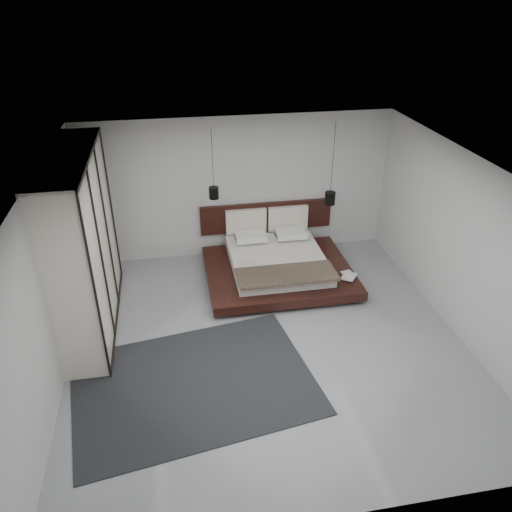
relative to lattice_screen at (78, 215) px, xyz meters
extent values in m
plane|color=#92949A|center=(2.95, -2.45, -1.30)|extent=(6.00, 6.00, 0.00)
plane|color=white|center=(2.95, -2.45, 1.50)|extent=(6.00, 6.00, 0.00)
plane|color=beige|center=(2.95, 0.55, 0.10)|extent=(6.00, 0.00, 6.00)
plane|color=beige|center=(2.95, -5.45, 0.10)|extent=(6.00, 0.00, 6.00)
plane|color=beige|center=(-0.05, -2.45, 0.10)|extent=(0.00, 6.00, 6.00)
plane|color=beige|center=(5.95, -2.45, 0.10)|extent=(0.00, 6.00, 6.00)
cube|color=black|center=(0.00, 0.00, 0.00)|extent=(0.05, 0.90, 2.60)
cube|color=black|center=(3.51, -0.70, -1.26)|extent=(2.10, 1.72, 0.08)
cube|color=black|center=(3.51, -0.70, -1.14)|extent=(2.67, 2.19, 0.17)
cube|color=silver|center=(3.51, -0.58, -0.95)|extent=(1.72, 1.91, 0.21)
cube|color=black|center=(3.51, -1.32, -0.82)|extent=(1.74, 0.67, 0.05)
cube|color=white|center=(3.11, 0.16, -0.78)|extent=(0.59, 0.38, 0.11)
cube|color=white|center=(3.91, 0.16, -0.78)|extent=(0.59, 0.38, 0.11)
cube|color=white|center=(3.11, 0.02, -0.72)|extent=(0.59, 0.38, 0.11)
cube|color=white|center=(3.91, 0.02, -0.72)|extent=(0.59, 0.38, 0.11)
cube|color=black|center=(3.51, 0.51, -0.54)|extent=(2.67, 0.08, 0.60)
cube|color=silver|center=(3.08, 0.42, -0.57)|extent=(0.81, 0.10, 0.50)
cube|color=silver|center=(3.94, 0.42, -0.57)|extent=(0.81, 0.10, 0.50)
imported|color=#99724C|center=(4.61, -1.18, -1.04)|extent=(0.23, 0.29, 0.02)
imported|color=#99724C|center=(4.59, -1.21, -1.02)|extent=(0.36, 0.38, 0.02)
cylinder|color=black|center=(2.41, -0.13, 0.96)|extent=(0.01, 0.01, 1.09)
cylinder|color=black|center=(2.41, -0.13, 0.30)|extent=(0.18, 0.18, 0.22)
cylinder|color=#FFE0B2|center=(2.41, -0.13, 0.21)|extent=(0.13, 0.13, 0.01)
cylinder|color=black|center=(4.61, -0.13, 0.83)|extent=(0.01, 0.01, 1.34)
cylinder|color=black|center=(4.61, -0.13, 0.04)|extent=(0.20, 0.20, 0.24)
cylinder|color=#FFE0B2|center=(4.61, -0.13, -0.07)|extent=(0.15, 0.15, 0.01)
cube|color=white|center=(0.25, -1.42, 0.12)|extent=(0.66, 2.84, 2.84)
cube|color=black|center=(0.59, -1.42, 1.51)|extent=(0.03, 2.84, 0.06)
cube|color=black|center=(0.59, -1.42, -1.27)|extent=(0.03, 2.84, 0.06)
cube|color=black|center=(0.59, -2.84, 0.12)|extent=(0.03, 0.05, 2.84)
cube|color=black|center=(0.59, -1.89, 0.12)|extent=(0.03, 0.05, 2.84)
cube|color=black|center=(0.59, -0.95, 0.12)|extent=(0.03, 0.05, 2.84)
cube|color=black|center=(0.59, 0.00, 0.12)|extent=(0.03, 0.05, 2.84)
cube|color=black|center=(1.75, -3.20, -1.29)|extent=(3.60, 2.82, 0.01)
camera|label=1|loc=(1.68, -8.50, 3.68)|focal=35.00mm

